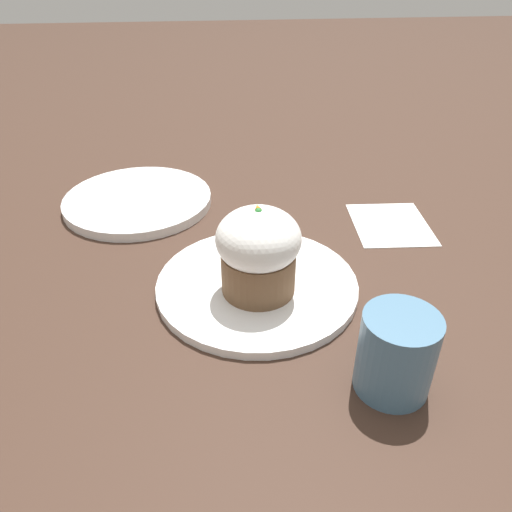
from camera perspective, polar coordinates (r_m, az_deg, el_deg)
The scene contains 7 objects.
ground_plane at distance 0.59m, azimuth 0.11°, elevation -3.75°, with size 4.00×4.00×0.00m, color #3D281E.
dessert_plate at distance 0.59m, azimuth 0.12°, elevation -3.33°, with size 0.24×0.24×0.01m.
carrot_cake at distance 0.54m, azimuth -0.00°, elevation 0.56°, with size 0.09×0.09×0.10m.
spoon at distance 0.59m, azimuth -0.77°, elevation -2.47°, with size 0.13×0.05×0.01m.
coffee_cup at distance 0.47m, azimuth 15.67°, elevation -10.53°, with size 0.10×0.07×0.08m.
side_plate at distance 0.79m, azimuth -13.34°, elevation 6.20°, with size 0.22×0.22×0.01m.
paper_napkin at distance 0.74m, azimuth 15.12°, elevation 3.56°, with size 0.13×0.11×0.00m.
Camera 1 is at (-0.47, 0.05, 0.36)m, focal length 35.00 mm.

